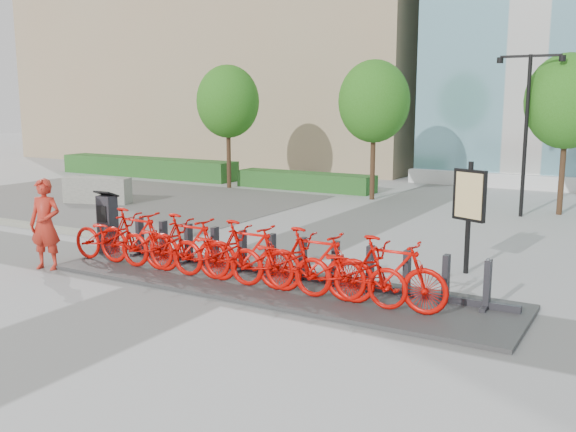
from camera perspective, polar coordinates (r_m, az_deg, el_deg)
The scene contains 24 objects.
ground at distance 13.10m, azimuth -7.14°, elevation -5.78°, with size 120.00×120.00×0.00m, color #A9A9A9.
gravel_patch at distance 24.79m, azimuth -15.77°, elevation 1.43°, with size 14.00×14.00×0.00m, color #4F4F4F.
hedge_a at distance 32.12m, azimuth -12.47°, elevation 4.27°, with size 10.00×1.40×0.90m, color #165F1C.
hedge_b at distance 26.63m, azimuth 1.52°, elevation 3.13°, with size 6.00×1.20×0.70m, color #165F1C.
tree_0 at distance 27.01m, azimuth -5.37°, elevation 10.08°, with size 2.60×2.60×5.10m.
tree_1 at distance 23.83m, azimuth 7.66°, elevation 10.05°, with size 2.60×2.60×5.10m.
tree_2 at distance 22.15m, azimuth 23.58°, elevation 9.32°, with size 2.60×2.60×5.10m.
streetlamp at distance 21.31m, azimuth 20.47°, elevation 8.29°, with size 2.00×0.20×5.00m.
dock_pad at distance 12.61m, azimuth -1.58°, elevation -6.14°, with size 9.60×2.40×0.08m, color #383838.
dock_rail_posts at distance 12.86m, azimuth -0.24°, elevation -3.68°, with size 8.02×0.50×0.85m, color #26262B, non-canonical shape.
bike_0 at distance 14.60m, azimuth -15.46°, elevation -1.82°, with size 0.75×2.15×1.13m, color #CA0802.
bike_1 at distance 14.09m, azimuth -13.42°, elevation -1.90°, with size 0.59×2.08×1.25m, color #CA0802.
bike_2 at distance 13.63m, azimuth -11.21°, elevation -2.49°, with size 0.75×2.15×1.13m, color #CA0802.
bike_3 at distance 13.16m, azimuth -8.86°, elevation -2.58°, with size 0.59×2.08×1.25m, color #CA0802.
bike_4 at distance 12.74m, azimuth -6.33°, elevation -3.23°, with size 0.75×2.15×1.13m, color #CA0802.
bike_5 at distance 12.32m, azimuth -3.64°, elevation -3.35°, with size 0.59×2.08×1.25m, color #CA0802.
bike_6 at distance 11.96m, azimuth -0.76°, elevation -4.05°, with size 0.75×2.15×1.13m, color #CA0802.
bike_7 at distance 11.60m, azimuth 2.30°, elevation -4.19°, with size 0.59×2.08×1.25m, color #CA0802.
bike_8 at distance 11.31m, azimuth 5.53°, elevation -4.93°, with size 0.75×2.15×1.13m, color #CA0802.
bike_9 at distance 11.02m, azimuth 8.95°, elevation -5.07°, with size 0.59×2.08×1.25m, color #CA0802.
kiosk at distance 15.56m, azimuth -15.74°, elevation -0.58°, with size 0.48×0.41×1.48m.
worker_red at distance 14.70m, azimuth -20.77°, elevation -0.69°, with size 0.72×0.47×1.97m, color red.
jersey_barrier at distance 23.91m, azimuth -16.58°, elevation 2.20°, with size 2.39×0.65×0.92m, color #A4A292.
map_sign at distance 13.81m, azimuth 15.81°, elevation 1.37°, with size 0.75×0.41×2.36m.
Camera 1 is at (7.70, -9.99, 3.56)m, focal length 40.00 mm.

